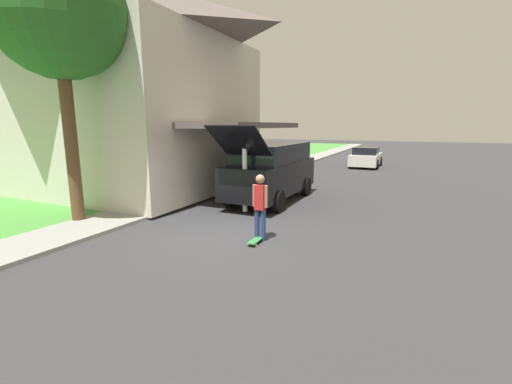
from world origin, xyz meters
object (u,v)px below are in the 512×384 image
object	(u,v)px
suv_parked	(272,170)
car_down_street	(366,157)
lawn_tree_near	(58,12)
lawn_tree_far	(202,65)
skateboarder	(260,204)
skateboard	(257,240)

from	to	relation	value
suv_parked	car_down_street	world-z (taller)	suv_parked
lawn_tree_near	lawn_tree_far	distance (m)	8.34
lawn_tree_near	lawn_tree_far	size ratio (longest dim) A/B	1.01
suv_parked	car_down_street	bearing A→B (deg)	82.24
skateboarder	suv_parked	bearing A→B (deg)	109.02
suv_parked	skateboard	distance (m)	5.02
lawn_tree_far	skateboard	xyz separation A→B (m)	(6.56, -7.67, -5.73)
lawn_tree_near	skateboard	bearing A→B (deg)	6.30
lawn_tree_far	suv_parked	world-z (taller)	lawn_tree_far
car_down_street	skateboard	bearing A→B (deg)	-90.78
lawn_tree_near	skateboarder	size ratio (longest dim) A/B	4.53
lawn_tree_near	skateboard	size ratio (longest dim) A/B	9.89
car_down_street	lawn_tree_near	bearing A→B (deg)	-107.82
lawn_tree_far	suv_parked	size ratio (longest dim) A/B	1.31
lawn_tree_far	skateboard	world-z (taller)	lawn_tree_far
skateboard	skateboarder	bearing A→B (deg)	90.92
car_down_street	skateboard	xyz separation A→B (m)	(-0.24, -17.66, -0.58)
lawn_tree_near	car_down_street	world-z (taller)	lawn_tree_near
lawn_tree_far	skateboarder	size ratio (longest dim) A/B	4.49
lawn_tree_near	skateboard	world-z (taller)	lawn_tree_near
lawn_tree_near	suv_parked	bearing A→B (deg)	52.09
lawn_tree_near	skateboard	distance (m)	8.12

